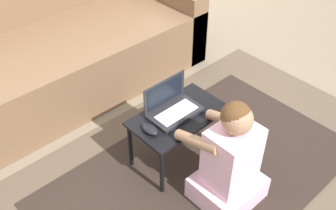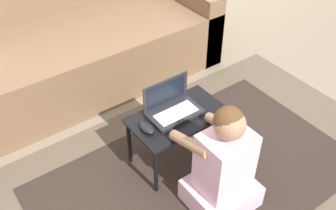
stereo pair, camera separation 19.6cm
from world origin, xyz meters
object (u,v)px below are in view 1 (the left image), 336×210
Objects in this scene: couch at (52,48)px; laptop_desk at (178,121)px; laptop at (173,108)px; computer_mouse at (150,129)px; person_seated at (230,162)px.

laptop_desk is at bearing -83.38° from couch.
laptop reaches higher than laptop_desk.
person_seated reaches higher than computer_mouse.
computer_mouse reaches higher than laptop_desk.
couch reaches higher than computer_mouse.
couch is 1.14m from laptop.
person_seated is at bearing -63.53° from computer_mouse.
person_seated reaches higher than laptop_desk.
laptop_desk is at bearing -0.91° from computer_mouse.
laptop_desk is 4.87× the size of computer_mouse.
laptop_desk is (0.14, -1.17, -0.01)m from couch.
computer_mouse is at bearing 179.09° from laptop_desk.
couch is at bearing 96.62° from laptop_desk.
couch is 1.17m from computer_mouse.
person_seated is (0.20, -0.40, -0.08)m from computer_mouse.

